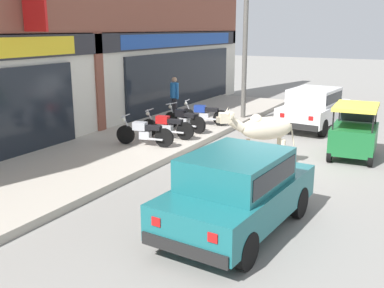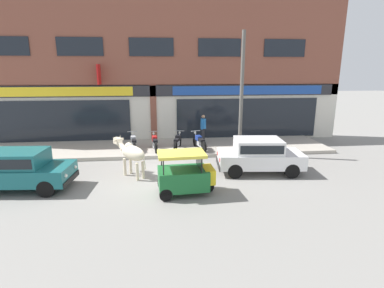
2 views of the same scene
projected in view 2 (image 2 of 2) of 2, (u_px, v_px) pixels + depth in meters
The scene contains 13 objects.
ground_plane at pixel (153, 175), 12.55m from camera, with size 90.00×90.00×0.00m, color gray.
sidewalk at pixel (154, 148), 16.43m from camera, with size 19.00×3.71×0.18m, color #A8A093.
shop_building at pixel (152, 68), 17.42m from camera, with size 23.00×1.40×9.16m.
cow at pixel (132, 153), 12.10m from camera, with size 1.56×1.78×1.61m.
car_0 at pixel (259, 154), 12.64m from camera, with size 3.73×1.94×1.46m.
car_1 at pixel (20, 168), 10.83m from camera, with size 3.71×1.87×1.46m.
auto_rickshaw at pixel (185, 176), 10.48m from camera, with size 2.02×1.26×1.52m.
motorcycle_0 at pixel (134, 143), 15.61m from camera, with size 0.55×1.80×0.88m.
motorcycle_1 at pixel (155, 143), 15.63m from camera, with size 0.52×1.81×0.88m.
motorcycle_2 at pixel (178, 142), 15.79m from camera, with size 0.68×1.78×0.88m.
motorcycle_3 at pixel (199, 142), 15.76m from camera, with size 0.65×1.78×0.88m.
pedestrian at pixel (203, 126), 17.05m from camera, with size 0.32×0.45×1.60m.
utility_pole at pixel (242, 94), 14.65m from camera, with size 0.18×0.18×5.90m, color #595651.
Camera 2 is at (0.36, -11.96, 4.31)m, focal length 28.00 mm.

